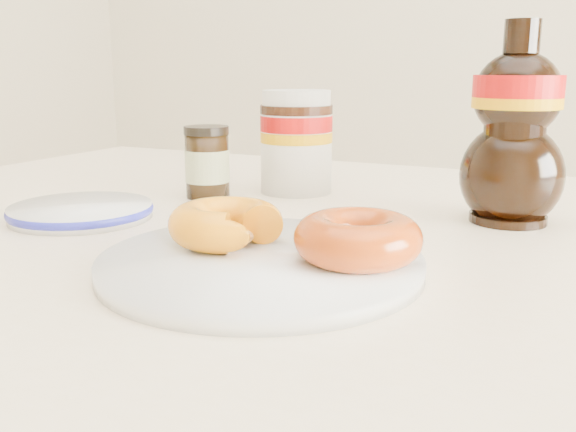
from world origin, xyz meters
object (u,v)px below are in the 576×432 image
at_px(donut_bitten, 226,224).
at_px(syrup_bottle, 515,124).
at_px(dining_table, 377,315).
at_px(donut_whole, 358,238).
at_px(blue_rim_saucer, 81,211).
at_px(nutella_jar, 296,138).
at_px(dark_jar, 207,163).
at_px(plate, 261,263).

distance_m(donut_bitten, syrup_bottle, 0.32).
xyz_separation_m(dining_table, syrup_bottle, (0.10, 0.11, 0.19)).
height_order(donut_whole, blue_rim_saucer, donut_whole).
bearing_deg(nutella_jar, syrup_bottle, -11.07).
bearing_deg(donut_whole, syrup_bottle, 71.07).
relative_size(donut_bitten, syrup_bottle, 0.48).
bearing_deg(dark_jar, nutella_jar, 43.54).
bearing_deg(nutella_jar, dining_table, -44.48).
height_order(nutella_jar, blue_rim_saucer, nutella_jar).
bearing_deg(nutella_jar, dark_jar, -136.46).
relative_size(syrup_bottle, blue_rim_saucer, 1.34).
bearing_deg(dark_jar, syrup_bottle, 4.35).
xyz_separation_m(dining_table, plate, (-0.05, -0.15, 0.09)).
height_order(donut_whole, syrup_bottle, syrup_bottle).
height_order(plate, nutella_jar, nutella_jar).
bearing_deg(dark_jar, dining_table, -18.52).
height_order(donut_bitten, dark_jar, dark_jar).
bearing_deg(dining_table, dark_jar, 161.48).
distance_m(dark_jar, blue_rim_saucer, 0.17).
xyz_separation_m(syrup_bottle, dark_jar, (-0.36, -0.03, -0.06)).
bearing_deg(syrup_bottle, plate, -120.80).
relative_size(donut_bitten, dark_jar, 1.10).
xyz_separation_m(donut_bitten, syrup_bottle, (0.20, 0.24, 0.07)).
bearing_deg(syrup_bottle, blue_rim_saucer, -156.07).
distance_m(nutella_jar, blue_rim_saucer, 0.29).
distance_m(syrup_bottle, dark_jar, 0.36).
bearing_deg(syrup_bottle, donut_bitten, -129.77).
bearing_deg(nutella_jar, donut_bitten, -76.22).
xyz_separation_m(donut_bitten, donut_whole, (0.12, 0.00, 0.00)).
relative_size(dining_table, donut_bitten, 14.25).
relative_size(plate, syrup_bottle, 1.26).
relative_size(plate, blue_rim_saucer, 1.69).
height_order(dining_table, plate, plate).
bearing_deg(plate, donut_whole, 16.86).
height_order(dining_table, nutella_jar, nutella_jar).
bearing_deg(blue_rim_saucer, donut_whole, -9.10).
bearing_deg(donut_bitten, dining_table, 30.92).
distance_m(donut_whole, blue_rim_saucer, 0.34).
relative_size(donut_whole, dark_jar, 1.13).
bearing_deg(dining_table, donut_bitten, -126.72).
bearing_deg(plate, nutella_jar, 110.35).
relative_size(plate, dark_jar, 2.92).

